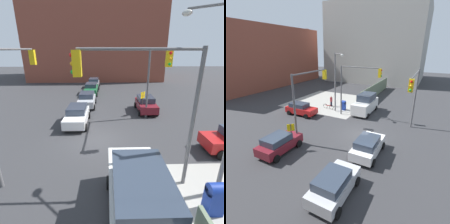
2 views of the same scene
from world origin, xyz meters
The scene contains 19 objects.
ground_plane centered at (0.00, 0.00, 0.00)m, with size 120.00×120.00×0.00m, color #333335.
sidewalk_corner centered at (9.00, 9.00, 0.01)m, with size 12.00×12.00×0.01m, color #9E9B93.
construction_fence centered at (16.21, 3.20, 1.20)m, with size 16.43×0.12×2.40m, color #607056.
building_warehouse_north centered at (13.14, 34.00, 6.65)m, with size 32.00×18.00×13.30m.
building_loft_east centered at (36.00, 8.92, 9.69)m, with size 20.00×24.00×19.39m.
smokestack centered at (30.73, 30.00, 7.04)m, with size 1.80×1.80×14.08m, color brown.
traffic_signal_nw_corner centered at (-2.44, 4.50, 4.63)m, with size 5.41×0.36×6.50m.
traffic_signal_se_corner centered at (2.06, -4.50, 4.68)m, with size 6.30×0.36×6.50m.
traffic_signal_ne_corner centered at (4.50, 2.48, 4.62)m, with size 0.36×5.31×6.50m.
street_lamp_corner centered at (4.96, 5.52, 4.70)m, with size 1.93×2.11×8.00m.
warning_sign_two_way centered at (-5.40, 4.29, 1.64)m, with size 0.48×0.48×2.40m.
mailbox_blue centered at (6.20, 5.00, 0.76)m, with size 0.56×0.64×1.43m.
coupe_maroon centered at (-6.34, 4.86, 0.84)m, with size 3.94×2.02×1.62m.
hatchback_red centered at (1.71, 9.17, 0.84)m, with size 2.02×4.20×1.62m.
coupe_silver centered at (-8.31, -1.67, 0.84)m, with size 3.90×2.02×1.62m.
coupe_white centered at (-3.14, -1.99, 0.84)m, with size 4.20×2.02×1.62m.
van_white_delivery centered at (6.69, 1.80, 1.28)m, with size 5.40×2.32×2.62m.
pedestrian_crossing centered at (6.80, 7.40, 0.85)m, with size 0.36×0.36×1.64m.
bicycle_leaning_on_fence centered at (5.60, 7.20, 0.35)m, with size 0.05×1.75×0.97m.
Camera 2 is at (-15.55, -5.83, 8.46)m, focal length 28.00 mm.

